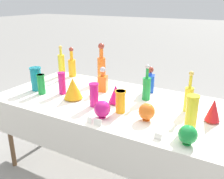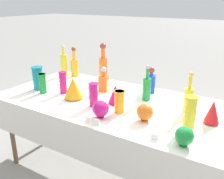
% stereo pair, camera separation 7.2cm
% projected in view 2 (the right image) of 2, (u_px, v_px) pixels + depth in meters
% --- Properties ---
extents(ground_plane, '(40.00, 40.00, 0.00)m').
position_uv_depth(ground_plane, '(112.00, 172.00, 2.45)').
color(ground_plane, gray).
extents(display_table, '(2.03, 1.00, 0.76)m').
position_uv_depth(display_table, '(110.00, 107.00, 2.18)').
color(display_table, white).
rests_on(display_table, ground).
extents(tall_bottle_0, '(0.07, 0.07, 0.35)m').
position_uv_depth(tall_bottle_0, '(64.00, 64.00, 2.85)').
color(tall_bottle_0, yellow).
rests_on(tall_bottle_0, display_table).
extents(tall_bottle_1, '(0.09, 0.09, 0.41)m').
position_uv_depth(tall_bottle_1, '(103.00, 66.00, 2.63)').
color(tall_bottle_1, orange).
rests_on(tall_bottle_1, display_table).
extents(tall_bottle_2, '(0.07, 0.07, 0.33)m').
position_uv_depth(tall_bottle_2, '(188.00, 98.00, 1.92)').
color(tall_bottle_2, yellow).
rests_on(tall_bottle_2, display_table).
extents(tall_bottle_3, '(0.07, 0.07, 0.32)m').
position_uv_depth(tall_bottle_3, '(147.00, 88.00, 2.16)').
color(tall_bottle_3, '#198C38').
rests_on(tall_bottle_3, display_table).
extents(tall_bottle_4, '(0.08, 0.08, 0.34)m').
position_uv_depth(tall_bottle_4, '(74.00, 65.00, 2.84)').
color(tall_bottle_4, orange).
rests_on(tall_bottle_4, display_table).
extents(square_decanter_0, '(0.10, 0.10, 0.24)m').
position_uv_depth(square_decanter_0, '(104.00, 81.00, 2.37)').
color(square_decanter_0, orange).
rests_on(square_decanter_0, display_table).
extents(square_decanter_1, '(0.10, 0.10, 0.25)m').
position_uv_depth(square_decanter_1, '(151.00, 82.00, 2.34)').
color(square_decanter_1, blue).
rests_on(square_decanter_1, display_table).
extents(slender_vase_0, '(0.11, 0.11, 0.23)m').
position_uv_depth(slender_vase_0, '(38.00, 77.00, 2.42)').
color(slender_vase_0, teal).
rests_on(slender_vase_0, display_table).
extents(slender_vase_1, '(0.09, 0.09, 0.18)m').
position_uv_depth(slender_vase_1, '(119.00, 101.00, 1.92)').
color(slender_vase_1, orange).
rests_on(slender_vase_1, display_table).
extents(slender_vase_2, '(0.09, 0.09, 0.23)m').
position_uv_depth(slender_vase_2, '(190.00, 112.00, 1.68)').
color(slender_vase_2, yellow).
rests_on(slender_vase_2, display_table).
extents(slender_vase_3, '(0.08, 0.08, 0.20)m').
position_uv_depth(slender_vase_3, '(93.00, 94.00, 2.04)').
color(slender_vase_3, '#C61972').
rests_on(slender_vase_3, display_table).
extents(slender_vase_4, '(0.08, 0.08, 0.19)m').
position_uv_depth(slender_vase_4, '(43.00, 83.00, 2.33)').
color(slender_vase_4, '#198C38').
rests_on(slender_vase_4, display_table).
extents(slender_vase_5, '(0.07, 0.07, 0.21)m').
position_uv_depth(slender_vase_5, '(63.00, 82.00, 2.32)').
color(slender_vase_5, '#C61972').
rests_on(slender_vase_5, display_table).
extents(fluted_vase_0, '(0.11, 0.11, 0.18)m').
position_uv_depth(fluted_vase_0, '(212.00, 112.00, 1.75)').
color(fluted_vase_0, red).
rests_on(fluted_vase_0, display_table).
extents(fluted_vase_1, '(0.12, 0.12, 0.16)m').
position_uv_depth(fluted_vase_1, '(115.00, 94.00, 2.09)').
color(fluted_vase_1, '#C61972').
rests_on(fluted_vase_1, display_table).
extents(fluted_vase_2, '(0.17, 0.17, 0.19)m').
position_uv_depth(fluted_vase_2, '(73.00, 88.00, 2.19)').
color(fluted_vase_2, orange).
rests_on(fluted_vase_2, display_table).
extents(round_bowl_0, '(0.12, 0.12, 0.13)m').
position_uv_depth(round_bowl_0, '(145.00, 112.00, 1.80)').
color(round_bowl_0, orange).
rests_on(round_bowl_0, display_table).
extents(round_bowl_1, '(0.12, 0.12, 0.13)m').
position_uv_depth(round_bowl_1, '(184.00, 136.00, 1.49)').
color(round_bowl_1, '#198C38').
rests_on(round_bowl_1, display_table).
extents(round_bowl_2, '(0.12, 0.12, 0.13)m').
position_uv_depth(round_bowl_2, '(101.00, 109.00, 1.85)').
color(round_bowl_2, '#C61972').
rests_on(round_bowl_2, display_table).
extents(price_tag_left, '(0.06, 0.02, 0.05)m').
position_uv_depth(price_tag_left, '(96.00, 122.00, 1.75)').
color(price_tag_left, white).
rests_on(price_tag_left, display_table).
extents(price_tag_center, '(0.05, 0.03, 0.04)m').
position_uv_depth(price_tag_center, '(87.00, 120.00, 1.79)').
color(price_tag_center, white).
rests_on(price_tag_center, display_table).
extents(price_tag_right, '(0.05, 0.02, 0.04)m').
position_uv_depth(price_tag_right, '(155.00, 137.00, 1.57)').
color(price_tag_right, white).
rests_on(price_tag_right, display_table).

